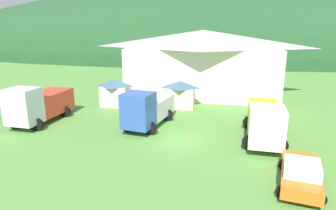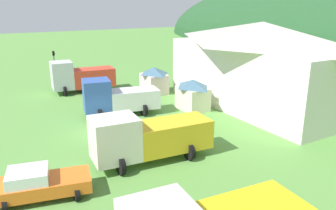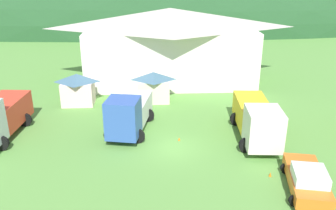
{
  "view_description": "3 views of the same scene",
  "coord_description": "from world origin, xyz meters",
  "px_view_note": "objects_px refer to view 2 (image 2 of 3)",
  "views": [
    {
      "loc": [
        2.83,
        -21.72,
        8.72
      ],
      "look_at": [
        -1.39,
        3.35,
        1.93
      ],
      "focal_mm": 32.37,
      "sensor_mm": 36.0,
      "label": 1
    },
    {
      "loc": [
        24.17,
        -7.48,
        9.77
      ],
      "look_at": [
        0.89,
        5.86,
        1.56
      ],
      "focal_mm": 35.87,
      "sensor_mm": 36.0,
      "label": 2
    },
    {
      "loc": [
        -1.46,
        -23.0,
        12.43
      ],
      "look_at": [
        -0.03,
        4.34,
        1.66
      ],
      "focal_mm": 38.43,
      "sensor_mm": 36.0,
      "label": 3
    }
  ],
  "objects_px": {
    "tow_truck_silver": "(80,76)",
    "traffic_light_west": "(55,65)",
    "heavy_rig_striped": "(146,137)",
    "depot_building": "(260,64)",
    "service_pickup_orange": "(38,184)",
    "traffic_cone_mid_row": "(65,177)",
    "play_shed_cream": "(193,94)",
    "box_truck_blue": "(116,97)",
    "traffic_cone_near_pickup": "(115,132)",
    "play_shed_pink": "(154,80)"
  },
  "relations": [
    {
      "from": "tow_truck_silver",
      "to": "traffic_cone_mid_row",
      "type": "xyz_separation_m",
      "value": [
        19.02,
        -6.34,
        -1.78
      ]
    },
    {
      "from": "depot_building",
      "to": "service_pickup_orange",
      "type": "xyz_separation_m",
      "value": [
        6.7,
        -21.76,
        -3.34
      ]
    },
    {
      "from": "traffic_cone_near_pickup",
      "to": "depot_building",
      "type": "bearing_deg",
      "value": 89.35
    },
    {
      "from": "depot_building",
      "to": "box_truck_blue",
      "type": "bearing_deg",
      "value": -106.6
    },
    {
      "from": "heavy_rig_striped",
      "to": "traffic_light_west",
      "type": "bearing_deg",
      "value": -84.27
    },
    {
      "from": "tow_truck_silver",
      "to": "traffic_cone_mid_row",
      "type": "relative_size",
      "value": 12.27
    },
    {
      "from": "play_shed_pink",
      "to": "traffic_cone_near_pickup",
      "type": "relative_size",
      "value": 6.28
    },
    {
      "from": "depot_building",
      "to": "box_truck_blue",
      "type": "distance_m",
      "value": 14.1
    },
    {
      "from": "tow_truck_silver",
      "to": "traffic_cone_near_pickup",
      "type": "distance_m",
      "value": 13.87
    },
    {
      "from": "play_shed_pink",
      "to": "traffic_cone_near_pickup",
      "type": "xyz_separation_m",
      "value": [
        8.9,
        -8.11,
        -1.53
      ]
    },
    {
      "from": "play_shed_cream",
      "to": "heavy_rig_striped",
      "type": "relative_size",
      "value": 0.4
    },
    {
      "from": "box_truck_blue",
      "to": "heavy_rig_striped",
      "type": "height_order",
      "value": "box_truck_blue"
    },
    {
      "from": "box_truck_blue",
      "to": "traffic_light_west",
      "type": "bearing_deg",
      "value": -70.39
    },
    {
      "from": "traffic_light_west",
      "to": "traffic_cone_mid_row",
      "type": "xyz_separation_m",
      "value": [
        23.54,
        -4.61,
        -2.59
      ]
    },
    {
      "from": "traffic_light_west",
      "to": "play_shed_cream",
      "type": "bearing_deg",
      "value": 28.99
    },
    {
      "from": "service_pickup_orange",
      "to": "traffic_light_west",
      "type": "relative_size",
      "value": 1.25
    },
    {
      "from": "depot_building",
      "to": "traffic_light_west",
      "type": "distance_m",
      "value": 24.12
    },
    {
      "from": "traffic_light_west",
      "to": "service_pickup_orange",
      "type": "bearing_deg",
      "value": -13.98
    },
    {
      "from": "heavy_rig_striped",
      "to": "traffic_light_west",
      "type": "height_order",
      "value": "traffic_light_west"
    },
    {
      "from": "traffic_light_west",
      "to": "traffic_cone_near_pickup",
      "type": "bearing_deg",
      "value": 1.91
    },
    {
      "from": "depot_building",
      "to": "play_shed_pink",
      "type": "distance_m",
      "value": 11.63
    },
    {
      "from": "play_shed_cream",
      "to": "traffic_cone_mid_row",
      "type": "xyz_separation_m",
      "value": [
        7.09,
        -13.73,
        -1.5
      ]
    },
    {
      "from": "play_shed_pink",
      "to": "tow_truck_silver",
      "type": "xyz_separation_m",
      "value": [
        -4.81,
        -7.0,
        0.25
      ]
    },
    {
      "from": "heavy_rig_striped",
      "to": "service_pickup_orange",
      "type": "height_order",
      "value": "heavy_rig_striped"
    },
    {
      "from": "play_shed_pink",
      "to": "service_pickup_orange",
      "type": "height_order",
      "value": "play_shed_pink"
    },
    {
      "from": "heavy_rig_striped",
      "to": "traffic_cone_mid_row",
      "type": "xyz_separation_m",
      "value": [
        -0.47,
        -5.11,
        -1.67
      ]
    },
    {
      "from": "box_truck_blue",
      "to": "service_pickup_orange",
      "type": "bearing_deg",
      "value": 62.46
    },
    {
      "from": "play_shed_cream",
      "to": "tow_truck_silver",
      "type": "xyz_separation_m",
      "value": [
        -11.93,
        -7.39,
        0.28
      ]
    },
    {
      "from": "tow_truck_silver",
      "to": "traffic_light_west",
      "type": "bearing_deg",
      "value": -64.04
    },
    {
      "from": "tow_truck_silver",
      "to": "heavy_rig_striped",
      "type": "bearing_deg",
      "value": 91.5
    },
    {
      "from": "service_pickup_orange",
      "to": "traffic_cone_mid_row",
      "type": "height_order",
      "value": "service_pickup_orange"
    },
    {
      "from": "play_shed_pink",
      "to": "heavy_rig_striped",
      "type": "xyz_separation_m",
      "value": [
        14.68,
        -8.22,
        0.14
      ]
    },
    {
      "from": "traffic_cone_near_pickup",
      "to": "tow_truck_silver",
      "type": "bearing_deg",
      "value": 175.35
    },
    {
      "from": "play_shed_cream",
      "to": "box_truck_blue",
      "type": "distance_m",
      "value": 7.19
    },
    {
      "from": "play_shed_cream",
      "to": "tow_truck_silver",
      "type": "bearing_deg",
      "value": -148.22
    },
    {
      "from": "heavy_rig_striped",
      "to": "traffic_cone_mid_row",
      "type": "bearing_deg",
      "value": -0.77
    },
    {
      "from": "depot_building",
      "to": "heavy_rig_striped",
      "type": "bearing_deg",
      "value": -69.5
    },
    {
      "from": "depot_building",
      "to": "heavy_rig_striped",
      "type": "height_order",
      "value": "depot_building"
    },
    {
      "from": "tow_truck_silver",
      "to": "traffic_cone_mid_row",
      "type": "height_order",
      "value": "tow_truck_silver"
    },
    {
      "from": "traffic_cone_mid_row",
      "to": "depot_building",
      "type": "bearing_deg",
      "value": 104.32
    },
    {
      "from": "play_shed_pink",
      "to": "service_pickup_orange",
      "type": "distance_m",
      "value": 21.75
    },
    {
      "from": "depot_building",
      "to": "tow_truck_silver",
      "type": "bearing_deg",
      "value": -135.19
    },
    {
      "from": "play_shed_cream",
      "to": "play_shed_pink",
      "type": "height_order",
      "value": "play_shed_pink"
    },
    {
      "from": "box_truck_blue",
      "to": "traffic_cone_near_pickup",
      "type": "height_order",
      "value": "box_truck_blue"
    },
    {
      "from": "play_shed_pink",
      "to": "traffic_cone_mid_row",
      "type": "xyz_separation_m",
      "value": [
        14.2,
        -13.33,
        -1.53
      ]
    },
    {
      "from": "play_shed_cream",
      "to": "traffic_cone_mid_row",
      "type": "height_order",
      "value": "play_shed_cream"
    },
    {
      "from": "play_shed_cream",
      "to": "heavy_rig_striped",
      "type": "bearing_deg",
      "value": -48.73
    },
    {
      "from": "play_shed_cream",
      "to": "traffic_cone_near_pickup",
      "type": "bearing_deg",
      "value": -78.18
    },
    {
      "from": "play_shed_cream",
      "to": "box_truck_blue",
      "type": "bearing_deg",
      "value": -106.27
    },
    {
      "from": "traffic_cone_mid_row",
      "to": "tow_truck_silver",
      "type": "bearing_deg",
      "value": 161.57
    }
  ]
}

